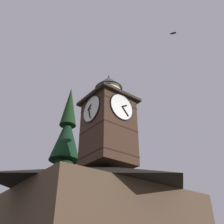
{
  "coord_description": "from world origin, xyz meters",
  "views": [
    {
      "loc": [
        9.94,
        13.71,
        1.22
      ],
      "look_at": [
        -2.11,
        -1.62,
        12.52
      ],
      "focal_mm": 39.74,
      "sensor_mm": 36.0,
      "label": 1
    }
  ],
  "objects_px": {
    "clock_tower": "(108,123)",
    "building_main": "(105,215)",
    "moon": "(86,171)",
    "pine_tree_behind": "(62,182)",
    "flying_bird_high": "(173,33)"
  },
  "relations": [
    {
      "from": "flying_bird_high",
      "to": "pine_tree_behind",
      "type": "bearing_deg",
      "value": -68.09
    },
    {
      "from": "clock_tower",
      "to": "pine_tree_behind",
      "type": "xyz_separation_m",
      "value": [
        0.21,
        -7.27,
        -3.74
      ]
    },
    {
      "from": "moon",
      "to": "flying_bird_high",
      "type": "xyz_separation_m",
      "value": [
        11.0,
        33.05,
        4.89
      ]
    },
    {
      "from": "clock_tower",
      "to": "flying_bird_high",
      "type": "xyz_separation_m",
      "value": [
        -4.68,
        4.9,
        10.04
      ]
    },
    {
      "from": "pine_tree_behind",
      "to": "flying_bird_high",
      "type": "bearing_deg",
      "value": 111.91
    },
    {
      "from": "building_main",
      "to": "moon",
      "type": "xyz_separation_m",
      "value": [
        -16.0,
        -28.22,
        12.68
      ]
    },
    {
      "from": "building_main",
      "to": "moon",
      "type": "height_order",
      "value": "moon"
    },
    {
      "from": "building_main",
      "to": "clock_tower",
      "type": "height_order",
      "value": "clock_tower"
    },
    {
      "from": "clock_tower",
      "to": "pine_tree_behind",
      "type": "bearing_deg",
      "value": -88.32
    },
    {
      "from": "moon",
      "to": "flying_bird_high",
      "type": "distance_m",
      "value": 35.17
    },
    {
      "from": "clock_tower",
      "to": "building_main",
      "type": "bearing_deg",
      "value": 12.92
    },
    {
      "from": "building_main",
      "to": "flying_bird_high",
      "type": "distance_m",
      "value": 18.89
    },
    {
      "from": "moon",
      "to": "flying_bird_high",
      "type": "bearing_deg",
      "value": 71.59
    },
    {
      "from": "clock_tower",
      "to": "moon",
      "type": "xyz_separation_m",
      "value": [
        -15.68,
        -28.15,
        5.14
      ]
    },
    {
      "from": "building_main",
      "to": "moon",
      "type": "distance_m",
      "value": 34.83
    }
  ]
}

